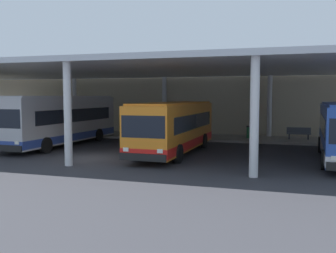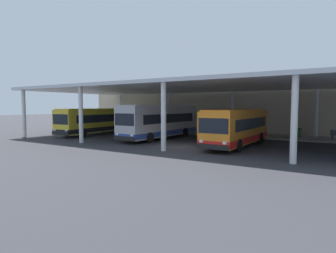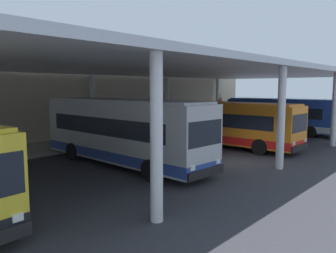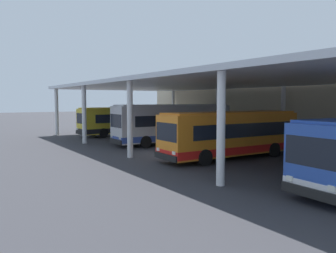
{
  "view_description": "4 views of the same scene",
  "coord_description": "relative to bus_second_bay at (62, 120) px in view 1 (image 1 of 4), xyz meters",
  "views": [
    {
      "loc": [
        10.52,
        -19.24,
        3.55
      ],
      "look_at": [
        3.28,
        4.06,
        1.58
      ],
      "focal_mm": 40.41,
      "sensor_mm": 36.0,
      "label": 1
    },
    {
      "loc": [
        11.72,
        -20.68,
        3.44
      ],
      "look_at": [
        -2.99,
        2.95,
        1.44
      ],
      "focal_mm": 30.18,
      "sensor_mm": 36.0,
      "label": 2
    },
    {
      "loc": [
        -16.71,
        -9.58,
        4.18
      ],
      "look_at": [
        -1.33,
        4.04,
        1.83
      ],
      "focal_mm": 36.22,
      "sensor_mm": 36.0,
      "label": 3
    },
    {
      "loc": [
        20.99,
        -13.01,
        3.93
      ],
      "look_at": [
        -4.19,
        3.33,
        1.64
      ],
      "focal_mm": 36.51,
      "sensor_mm": 36.0,
      "label": 4
    }
  ],
  "objects": [
    {
      "name": "trash_bin",
      "position": [
        12.59,
        7.29,
        -1.16
      ],
      "size": [
        0.52,
        0.52,
        0.98
      ],
      "color": "#236638",
      "rests_on": "platform_kerb"
    },
    {
      "name": "platform_kerb",
      "position": [
        4.78,
        7.47,
        -1.75
      ],
      "size": [
        42.0,
        4.5,
        0.18
      ],
      "primitive_type": "cube",
      "color": "gray",
      "rests_on": "ground"
    },
    {
      "name": "bus_middle_bay",
      "position": [
        8.76,
        -1.13,
        -0.19
      ],
      "size": [
        2.85,
        10.57,
        3.17
      ],
      "color": "orange",
      "rests_on": "ground"
    },
    {
      "name": "canopy_shelter",
      "position": [
        4.78,
        1.22,
        3.45
      ],
      "size": [
        40.0,
        17.0,
        5.55
      ],
      "color": "silver",
      "rests_on": "ground"
    },
    {
      "name": "station_building_facade",
      "position": [
        4.78,
        10.72,
        1.59
      ],
      "size": [
        48.0,
        1.6,
        6.87
      ],
      "primitive_type": "cube",
      "color": "#C1B293",
      "rests_on": "ground"
    },
    {
      "name": "ground_plane",
      "position": [
        4.78,
        -4.28,
        -1.84
      ],
      "size": [
        200.0,
        200.0,
        0.0
      ],
      "primitive_type": "plane",
      "color": "#333338"
    },
    {
      "name": "bus_second_bay",
      "position": [
        0.0,
        0.0,
        0.0
      ],
      "size": [
        2.97,
        11.4,
        3.57
      ],
      "color": "#B7B7BC",
      "rests_on": "ground"
    },
    {
      "name": "bench_waiting",
      "position": [
        16.34,
        7.53,
        -1.18
      ],
      "size": [
        1.8,
        0.45,
        0.92
      ],
      "color": "#4C515B",
      "rests_on": "platform_kerb"
    }
  ]
}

